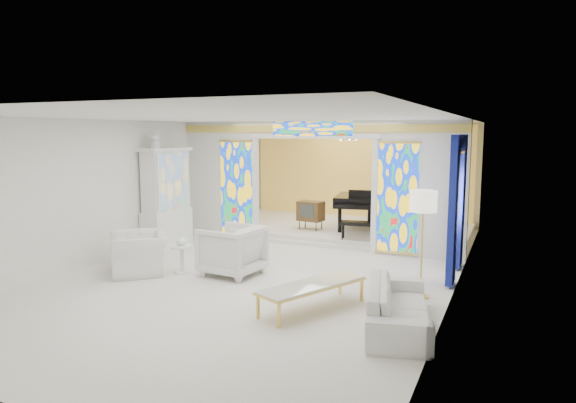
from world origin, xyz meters
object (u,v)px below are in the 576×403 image
at_px(grand_piano, 369,201).
at_px(armchair_right, 232,250).
at_px(tv_console, 311,211).
at_px(china_cabinet, 166,199).
at_px(sofa, 398,305).
at_px(armchair_left, 139,253).
at_px(coffee_table, 312,286).

bearing_deg(grand_piano, armchair_right, -115.70).
bearing_deg(tv_console, grand_piano, 37.73).
relative_size(armchair_right, tv_console, 1.42).
distance_m(china_cabinet, tv_console, 3.77).
xyz_separation_m(sofa, grand_piano, (-2.12, 6.30, 0.61)).
distance_m(armchair_left, armchair_right, 1.86).
relative_size(armchair_right, coffee_table, 0.54).
bearing_deg(armchair_left, armchair_right, 65.89).
xyz_separation_m(china_cabinet, coffee_table, (4.80, -2.73, -0.78)).
distance_m(china_cabinet, armchair_left, 2.42).
height_order(china_cabinet, coffee_table, china_cabinet).
xyz_separation_m(china_cabinet, grand_piano, (4.05, 3.40, -0.25)).
distance_m(armchair_right, sofa, 3.77).
distance_m(armchair_left, sofa, 5.31).
bearing_deg(armchair_right, tv_console, -174.47).
xyz_separation_m(armchair_left, armchair_right, (1.75, 0.60, 0.09)).
bearing_deg(sofa, armchair_right, 55.28).
relative_size(armchair_left, coffee_table, 0.61).
xyz_separation_m(china_cabinet, armchair_right, (2.67, -1.50, -0.69)).
bearing_deg(armchair_right, sofa, 73.97).
distance_m(china_cabinet, coffee_table, 5.58).
bearing_deg(china_cabinet, grand_piano, 40.04).
bearing_deg(china_cabinet, tv_console, 44.21).
bearing_deg(armchair_left, tv_console, 116.42).
bearing_deg(coffee_table, sofa, -7.04).
bearing_deg(armchair_left, coffee_table, 37.88).
distance_m(armchair_left, tv_console, 5.03).
distance_m(coffee_table, grand_piano, 6.20).
bearing_deg(sofa, china_cabinet, 51.83).
distance_m(armchair_right, tv_console, 4.11).
relative_size(china_cabinet, tv_console, 3.64).
bearing_deg(china_cabinet, coffee_table, -29.58).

